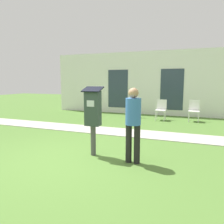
# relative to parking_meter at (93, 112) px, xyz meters

# --- Properties ---
(ground_plane) EXTENTS (40.00, 40.00, 0.00)m
(ground_plane) POSITION_rel_parking_meter_xyz_m (-0.37, -0.45, -1.02)
(ground_plane) COLOR #517A33
(sidewalk) EXTENTS (12.00, 1.10, 0.02)m
(sidewalk) POSITION_rel_parking_meter_xyz_m (-0.37, 2.39, -1.01)
(sidewalk) COLOR #B7B2A8
(sidewalk) RESTS_ON ground
(building_facade) EXTENTS (10.00, 0.26, 3.20)m
(building_facade) POSITION_rel_parking_meter_xyz_m (-0.37, 6.75, 0.58)
(building_facade) COLOR white
(building_facade) RESTS_ON ground
(parking_meter) EXTENTS (0.44, 0.31, 1.59)m
(parking_meter) POSITION_rel_parking_meter_xyz_m (0.00, 0.00, 0.00)
(parking_meter) COLOR #4C4C4C
(parking_meter) RESTS_ON ground
(person_standing) EXTENTS (0.32, 0.32, 1.58)m
(person_standing) POSITION_rel_parking_meter_xyz_m (0.99, -0.14, -0.09)
(person_standing) COLOR black
(person_standing) RESTS_ON ground
(outdoor_chair_left) EXTENTS (0.44, 0.44, 0.90)m
(outdoor_chair_left) POSITION_rel_parking_meter_xyz_m (-0.62, 5.43, -0.49)
(outdoor_chair_left) COLOR white
(outdoor_chair_left) RESTS_ON ground
(outdoor_chair_middle) EXTENTS (0.44, 0.44, 0.90)m
(outdoor_chair_middle) POSITION_rel_parking_meter_xyz_m (0.75, 5.27, -0.49)
(outdoor_chair_middle) COLOR white
(outdoor_chair_middle) RESTS_ON ground
(outdoor_chair_right) EXTENTS (0.44, 0.44, 0.90)m
(outdoor_chair_right) POSITION_rel_parking_meter_xyz_m (2.11, 5.45, -0.49)
(outdoor_chair_right) COLOR white
(outdoor_chair_right) RESTS_ON ground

